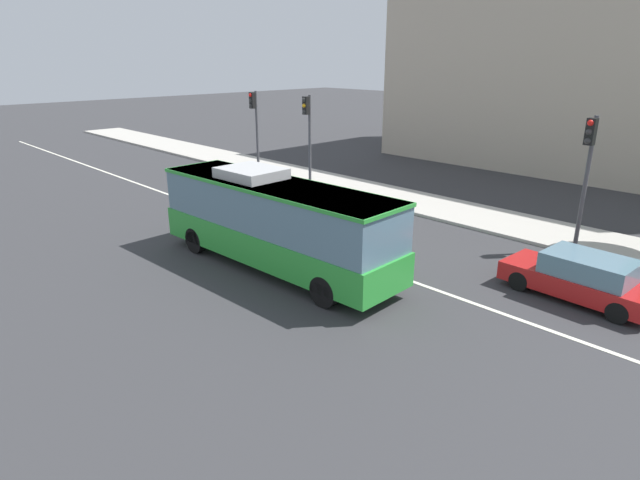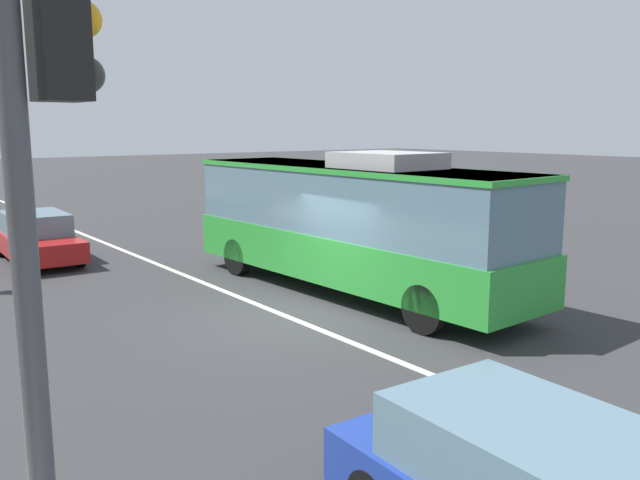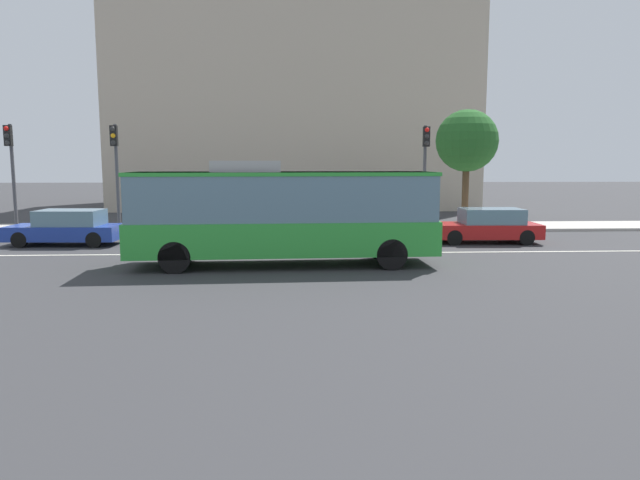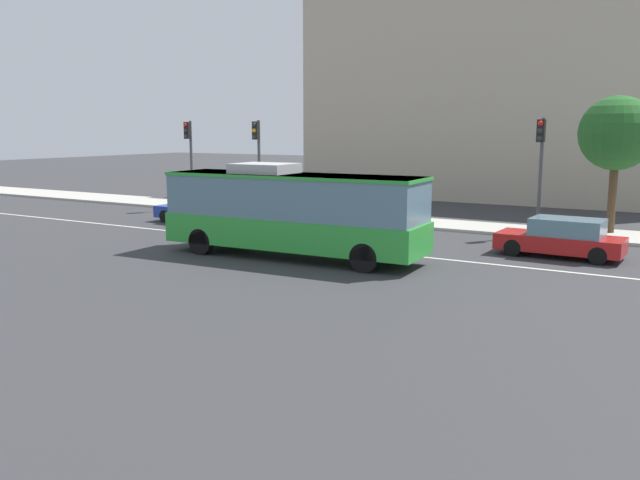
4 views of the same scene
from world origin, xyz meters
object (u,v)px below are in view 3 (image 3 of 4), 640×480
object	(u,v)px
sedan_red	(487,226)
traffic_light_near_corner	(116,159)
transit_bus	(283,211)
traffic_light_mid_block	(425,159)
traffic_light_far_corner	(11,159)
sedan_blue	(67,228)
street_tree_kerbside_left	(467,141)

from	to	relation	value
sedan_red	traffic_light_near_corner	distance (m)	17.37
traffic_light_near_corner	transit_bus	bearing A→B (deg)	38.96
traffic_light_mid_block	traffic_light_far_corner	size ratio (longest dim) A/B	1.00
sedan_blue	sedan_red	bearing A→B (deg)	-177.87
transit_bus	traffic_light_far_corner	distance (m)	15.91
traffic_light_mid_block	traffic_light_far_corner	bearing A→B (deg)	-86.39
transit_bus	sedan_blue	world-z (taller)	transit_bus
transit_bus	traffic_light_near_corner	bearing A→B (deg)	129.23
sedan_blue	traffic_light_far_corner	bearing A→B (deg)	-42.10
transit_bus	traffic_light_near_corner	distance (m)	12.26
traffic_light_far_corner	street_tree_kerbside_left	bearing A→B (deg)	92.23
transit_bus	traffic_light_mid_block	distance (m)	11.63
transit_bus	sedan_blue	size ratio (longest dim) A/B	2.21
traffic_light_near_corner	sedan_red	bearing A→B (deg)	74.14
transit_bus	traffic_light_far_corner	size ratio (longest dim) A/B	1.94
traffic_light_near_corner	sedan_blue	bearing A→B (deg)	-17.28
transit_bus	traffic_light_near_corner	size ratio (longest dim) A/B	1.94
street_tree_kerbside_left	sedan_red	bearing A→B (deg)	-98.22
transit_bus	traffic_light_mid_block	bearing A→B (deg)	51.22
transit_bus	sedan_blue	distance (m)	10.53
transit_bus	traffic_light_mid_block	world-z (taller)	traffic_light_mid_block
transit_bus	street_tree_kerbside_left	world-z (taller)	street_tree_kerbside_left
sedan_red	traffic_light_far_corner	distance (m)	22.09
sedan_blue	traffic_light_far_corner	distance (m)	6.15
sedan_red	traffic_light_mid_block	xyz separation A→B (m)	(-1.80, 4.10, 2.84)
sedan_blue	traffic_light_near_corner	size ratio (longest dim) A/B	0.88
sedan_red	sedan_blue	bearing A→B (deg)	1.76
traffic_light_near_corner	traffic_light_mid_block	size ratio (longest dim) A/B	1.00
sedan_red	traffic_light_mid_block	distance (m)	5.30
transit_bus	sedan_red	distance (m)	10.10
transit_bus	street_tree_kerbside_left	distance (m)	15.22
sedan_blue	sedan_red	distance (m)	17.67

